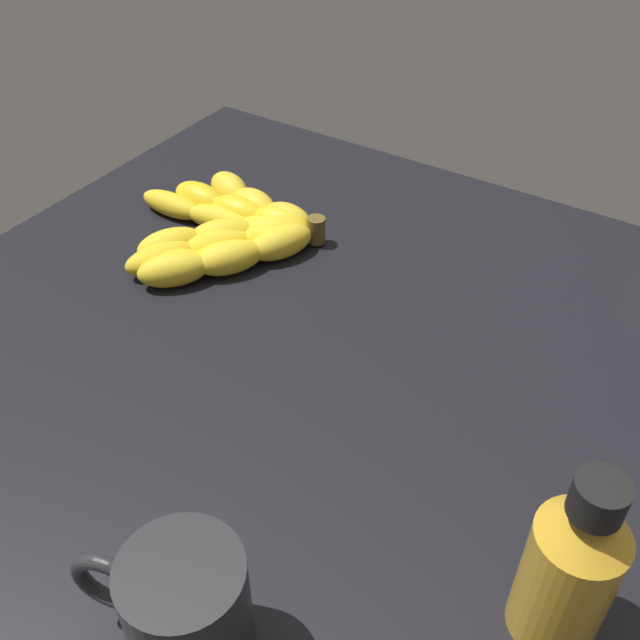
# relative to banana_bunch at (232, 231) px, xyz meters

# --- Properties ---
(ground_plane) EXTENTS (0.89, 0.80, 0.04)m
(ground_plane) POSITION_rel_banana_bunch_xyz_m (0.21, -0.12, -0.04)
(ground_plane) COLOR black
(banana_bunch) EXTENTS (0.23, 0.23, 0.04)m
(banana_bunch) POSITION_rel_banana_bunch_xyz_m (0.00, 0.00, 0.00)
(banana_bunch) COLOR yellow
(banana_bunch) RESTS_ON ground_plane
(honey_bottle) EXTENTS (0.06, 0.06, 0.15)m
(honey_bottle) POSITION_rel_banana_bunch_xyz_m (0.44, -0.24, 0.05)
(honey_bottle) COLOR gold
(honey_bottle) RESTS_ON ground_plane
(coffee_mug) EXTENTS (0.11, 0.08, 0.09)m
(coffee_mug) POSITION_rel_banana_bunch_xyz_m (0.26, -0.38, 0.03)
(coffee_mug) COLOR #262628
(coffee_mug) RESTS_ON ground_plane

